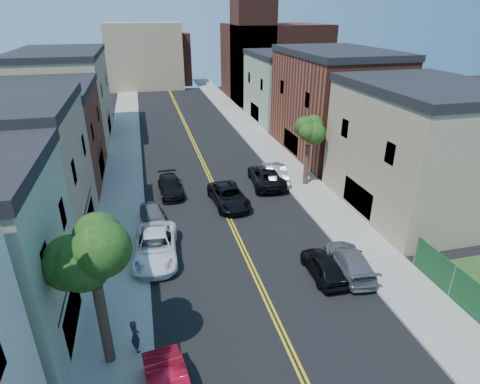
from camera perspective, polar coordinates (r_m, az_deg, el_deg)
sidewalk_left at (r=42.13m, az=-16.57°, el=4.32°), size 3.20×100.00×0.15m
sidewalk_right at (r=44.12m, az=4.38°, el=6.22°), size 3.20×100.00×0.15m
curb_left at (r=42.07m, az=-14.20°, el=4.57°), size 0.30×100.00×0.15m
curb_right at (r=43.63m, az=2.18°, el=6.05°), size 0.30×100.00×0.15m
bldg_left_tan_near at (r=27.81m, az=-30.89°, el=0.94°), size 9.00×10.00×9.00m
bldg_left_brick at (r=38.03m, az=-26.64°, el=6.77°), size 9.00×12.00×8.00m
bldg_left_tan_far at (r=51.25m, az=-23.94°, el=12.25°), size 9.00×16.00×9.50m
bldg_right_tan at (r=32.08m, az=24.27°, el=5.17°), size 9.00×12.00×9.00m
bldg_right_brick at (r=43.34m, az=13.30°, el=12.06°), size 9.00×14.00×10.00m
bldg_right_palegrn at (r=56.06m, az=6.73°, el=14.54°), size 9.00×12.00×8.50m
church at (r=70.51m, az=4.29°, el=19.19°), size 16.20×14.20×22.60m
backdrop_left at (r=82.06m, az=-13.65°, el=18.52°), size 14.00×8.00×12.00m
backdrop_center at (r=86.30m, az=-10.87°, el=18.37°), size 10.00×8.00×10.00m
tree_left_mid at (r=15.78m, az=-21.18°, el=-5.49°), size 5.20×5.20×9.29m
tree_right_far at (r=33.58m, az=10.07°, el=10.06°), size 4.40×4.40×8.03m
white_pickup at (r=25.18m, az=-12.11°, el=-7.72°), size 3.10×5.89×1.58m
grey_car_left at (r=28.94m, az=-12.40°, el=-3.45°), size 2.09×4.14×1.35m
black_car_left at (r=33.55m, az=-10.03°, el=0.81°), size 2.02×4.65×1.33m
grey_car_right at (r=24.40m, az=15.54°, el=-9.56°), size 2.49×4.97×1.39m
black_car_right at (r=23.63m, az=11.96°, el=-10.42°), size 1.66×4.01×1.36m
silver_car_right at (r=35.61m, az=4.95°, el=2.82°), size 2.34×5.11×1.63m
dark_car_right_far at (r=34.86m, az=3.81°, el=2.32°), size 3.16×5.94×1.59m
black_suv_lane at (r=31.15m, az=-1.65°, el=-0.60°), size 2.83×5.44×1.47m
pedestrian_left at (r=19.15m, az=-14.89°, el=-19.45°), size 0.61×0.72×1.68m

